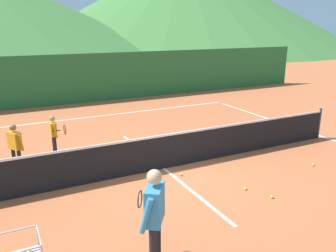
{
  "coord_description": "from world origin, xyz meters",
  "views": [
    {
      "loc": [
        -3.8,
        -7.78,
        3.74
      ],
      "look_at": [
        0.22,
        0.2,
        1.13
      ],
      "focal_mm": 36.8,
      "sensor_mm": 36.0,
      "label": 1
    }
  ],
  "objects_px": {
    "instructor": "(154,211)",
    "tennis_ball_11": "(313,165)",
    "student_0": "(15,144)",
    "tennis_ball_3": "(272,197)",
    "tennis_ball_10": "(245,189)",
    "tennis_net": "(164,151)",
    "tennis_ball_6": "(181,175)",
    "student_1": "(54,131)"
  },
  "relations": [
    {
      "from": "student_1",
      "to": "tennis_net",
      "type": "bearing_deg",
      "value": -45.05
    },
    {
      "from": "tennis_net",
      "to": "student_0",
      "type": "bearing_deg",
      "value": 156.48
    },
    {
      "from": "student_0",
      "to": "tennis_ball_6",
      "type": "height_order",
      "value": "student_0"
    },
    {
      "from": "student_0",
      "to": "tennis_ball_11",
      "type": "bearing_deg",
      "value": -23.84
    },
    {
      "from": "student_0",
      "to": "tennis_ball_3",
      "type": "height_order",
      "value": "student_0"
    },
    {
      "from": "tennis_ball_3",
      "to": "tennis_ball_10",
      "type": "height_order",
      "value": "same"
    },
    {
      "from": "instructor",
      "to": "student_1",
      "type": "height_order",
      "value": "instructor"
    },
    {
      "from": "instructor",
      "to": "tennis_ball_11",
      "type": "bearing_deg",
      "value": 17.74
    },
    {
      "from": "student_1",
      "to": "tennis_ball_10",
      "type": "height_order",
      "value": "student_1"
    },
    {
      "from": "tennis_ball_11",
      "to": "tennis_ball_10",
      "type": "bearing_deg",
      "value": -173.29
    },
    {
      "from": "tennis_net",
      "to": "student_0",
      "type": "relative_size",
      "value": 9.02
    },
    {
      "from": "student_0",
      "to": "student_1",
      "type": "bearing_deg",
      "value": 38.85
    },
    {
      "from": "tennis_net",
      "to": "tennis_ball_6",
      "type": "relative_size",
      "value": 175.45
    },
    {
      "from": "tennis_net",
      "to": "student_0",
      "type": "xyz_separation_m",
      "value": [
        -3.55,
        1.55,
        0.29
      ]
    },
    {
      "from": "tennis_ball_3",
      "to": "tennis_net",
      "type": "bearing_deg",
      "value": 118.84
    },
    {
      "from": "student_1",
      "to": "tennis_ball_3",
      "type": "xyz_separation_m",
      "value": [
        3.87,
        -5.04,
        -0.69
      ]
    },
    {
      "from": "tennis_ball_3",
      "to": "tennis_ball_6",
      "type": "relative_size",
      "value": 1.0
    },
    {
      "from": "student_0",
      "to": "tennis_ball_3",
      "type": "distance_m",
      "value": 6.53
    },
    {
      "from": "tennis_ball_6",
      "to": "tennis_ball_11",
      "type": "distance_m",
      "value": 3.76
    },
    {
      "from": "tennis_ball_10",
      "to": "tennis_ball_11",
      "type": "height_order",
      "value": "same"
    },
    {
      "from": "student_1",
      "to": "tennis_ball_6",
      "type": "xyz_separation_m",
      "value": [
        2.62,
        -3.06,
        -0.69
      ]
    },
    {
      "from": "student_0",
      "to": "tennis_ball_11",
      "type": "height_order",
      "value": "student_0"
    },
    {
      "from": "instructor",
      "to": "student_0",
      "type": "relative_size",
      "value": 1.29
    },
    {
      "from": "instructor",
      "to": "tennis_ball_10",
      "type": "height_order",
      "value": "instructor"
    },
    {
      "from": "tennis_net",
      "to": "instructor",
      "type": "relative_size",
      "value": 7.02
    },
    {
      "from": "tennis_ball_10",
      "to": "tennis_ball_11",
      "type": "bearing_deg",
      "value": 6.71
    },
    {
      "from": "student_1",
      "to": "tennis_ball_6",
      "type": "relative_size",
      "value": 17.64
    },
    {
      "from": "student_1",
      "to": "tennis_ball_10",
      "type": "relative_size",
      "value": 17.64
    },
    {
      "from": "student_1",
      "to": "tennis_ball_11",
      "type": "relative_size",
      "value": 17.64
    },
    {
      "from": "tennis_net",
      "to": "tennis_ball_6",
      "type": "bearing_deg",
      "value": -73.44
    },
    {
      "from": "instructor",
      "to": "tennis_ball_11",
      "type": "xyz_separation_m",
      "value": [
        5.66,
        1.81,
        -0.99
      ]
    },
    {
      "from": "instructor",
      "to": "tennis_ball_11",
      "type": "height_order",
      "value": "instructor"
    },
    {
      "from": "student_0",
      "to": "tennis_ball_3",
      "type": "bearing_deg",
      "value": -39.76
    },
    {
      "from": "student_0",
      "to": "tennis_ball_10",
      "type": "distance_m",
      "value": 5.95
    },
    {
      "from": "student_0",
      "to": "student_1",
      "type": "height_order",
      "value": "student_0"
    },
    {
      "from": "student_1",
      "to": "student_0",
      "type": "bearing_deg",
      "value": -141.15
    },
    {
      "from": "tennis_ball_3",
      "to": "tennis_ball_11",
      "type": "bearing_deg",
      "value": 21.09
    },
    {
      "from": "student_0",
      "to": "tennis_net",
      "type": "bearing_deg",
      "value": -23.52
    },
    {
      "from": "student_0",
      "to": "tennis_ball_3",
      "type": "relative_size",
      "value": 19.45
    },
    {
      "from": "tennis_ball_6",
      "to": "tennis_ball_10",
      "type": "distance_m",
      "value": 1.7
    },
    {
      "from": "tennis_ball_6",
      "to": "student_1",
      "type": "bearing_deg",
      "value": 130.6
    },
    {
      "from": "tennis_ball_10",
      "to": "instructor",
      "type": "bearing_deg",
      "value": -153.7
    }
  ]
}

